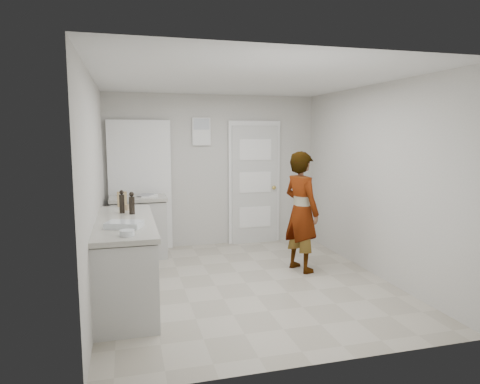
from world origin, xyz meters
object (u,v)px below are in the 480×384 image
object	(u,v)px
person	(301,212)
cake_mix_box	(122,199)
oil_cruet_b	(122,202)
baking_dish	(124,225)
egg_bowl	(127,233)
oil_cruet_a	(132,204)
spice_jar	(127,207)

from	to	relation	value
person	cake_mix_box	xyz separation A→B (m)	(-2.34, 0.39, 0.21)
person	oil_cruet_b	bearing A→B (deg)	72.42
person	baking_dish	world-z (taller)	person
cake_mix_box	egg_bowl	world-z (taller)	cake_mix_box
person	oil_cruet_a	distance (m)	2.25
oil_cruet_a	oil_cruet_b	distance (m)	0.15
oil_cruet_b	baking_dish	size ratio (longest dim) A/B	0.69
person	egg_bowl	distance (m)	2.63
spice_jar	oil_cruet_a	xyz separation A→B (m)	(0.06, -0.28, 0.09)
baking_dish	spice_jar	bearing A→B (deg)	88.19
spice_jar	oil_cruet_b	xyz separation A→B (m)	(-0.06, -0.19, 0.10)
oil_cruet_a	oil_cruet_b	size ratio (longest dim) A/B	0.96
person	spice_jar	xyz separation A→B (m)	(-2.28, 0.10, 0.14)
baking_dish	egg_bowl	size ratio (longest dim) A/B	2.93
spice_jar	baking_dish	world-z (taller)	spice_jar
cake_mix_box	baking_dish	bearing A→B (deg)	-92.76
oil_cruet_b	egg_bowl	xyz separation A→B (m)	(0.05, -1.20, -0.11)
oil_cruet_a	egg_bowl	bearing A→B (deg)	-93.29
cake_mix_box	spice_jar	world-z (taller)	cake_mix_box
spice_jar	baking_dish	xyz separation A→B (m)	(-0.03, -1.01, -0.01)
oil_cruet_a	baking_dish	size ratio (longest dim) A/B	0.66
person	egg_bowl	size ratio (longest dim) A/B	11.85
egg_bowl	baking_dish	bearing A→B (deg)	94.07
oil_cruet_b	baking_dish	distance (m)	0.83
person	spice_jar	distance (m)	2.29
cake_mix_box	oil_cruet_b	world-z (taller)	oil_cruet_b
oil_cruet_a	baking_dish	bearing A→B (deg)	-97.01
cake_mix_box	oil_cruet_a	bearing A→B (deg)	-82.47
baking_dish	egg_bowl	bearing A→B (deg)	-85.93
cake_mix_box	spice_jar	distance (m)	0.30
egg_bowl	cake_mix_box	bearing A→B (deg)	91.76
cake_mix_box	oil_cruet_a	size ratio (longest dim) A/B	0.73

